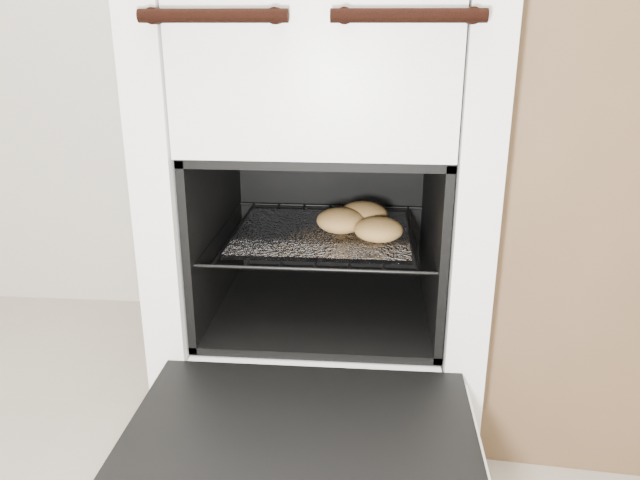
{
  "coord_description": "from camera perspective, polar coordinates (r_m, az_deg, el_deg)",
  "views": [
    {
      "loc": [
        0.28,
        -0.08,
        0.78
      ],
      "look_at": [
        0.18,
        1.02,
        0.4
      ],
      "focal_mm": 35.0,
      "sensor_mm": 36.0,
      "label": 1
    }
  ],
  "objects": [
    {
      "name": "stove",
      "position": [
        1.3,
        0.55,
        4.16
      ],
      "size": [
        0.59,
        0.66,
        0.91
      ],
      "color": "white",
      "rests_on": "ground"
    },
    {
      "name": "foil_sheet",
      "position": [
        1.23,
        0.24,
        0.63
      ],
      "size": [
        0.34,
        0.3,
        0.01
      ],
      "primitive_type": "cube",
      "color": "silver",
      "rests_on": "oven_rack"
    },
    {
      "name": "oven_rack",
      "position": [
        1.25,
        0.31,
        0.66
      ],
      "size": [
        0.43,
        0.42,
        0.01
      ],
      "color": "black",
      "rests_on": "stove"
    },
    {
      "name": "oven_door",
      "position": [
        0.95,
        -1.94,
        -18.55
      ],
      "size": [
        0.53,
        0.42,
        0.04
      ],
      "color": "black",
      "rests_on": "stove"
    },
    {
      "name": "baked_rolls",
      "position": [
        1.22,
        3.68,
        1.79
      ],
      "size": [
        0.2,
        0.22,
        0.05
      ],
      "color": "tan",
      "rests_on": "foil_sheet"
    }
  ]
}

